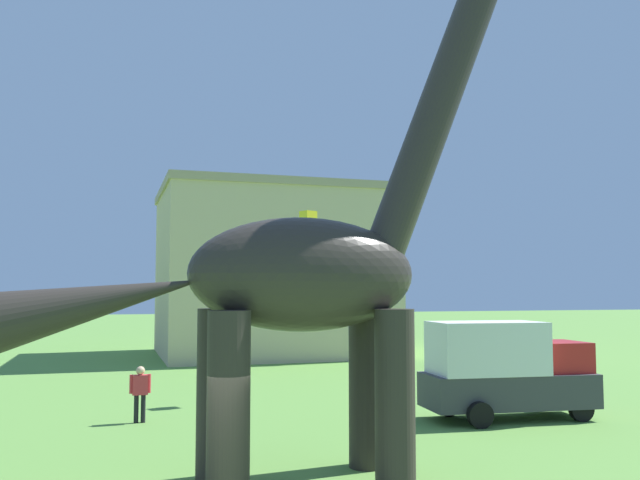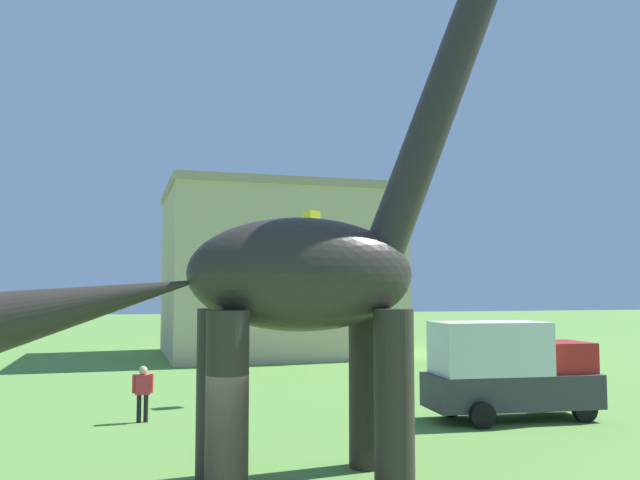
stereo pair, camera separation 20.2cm
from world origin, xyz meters
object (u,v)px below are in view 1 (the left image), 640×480
person_watching_child (525,381)px  person_strolling_adult (140,388)px  person_photographer (554,373)px  dinosaur_sculpture (301,274)px  kite_trailing (308,220)px  parked_box_truck (505,369)px

person_watching_child → person_strolling_adult: (-14.76, -0.68, 0.43)m
person_photographer → person_watching_child: bearing=129.1°
dinosaur_sculpture → person_strolling_adult: size_ratio=7.06×
person_photographer → kite_trailing: 11.80m
person_watching_child → person_strolling_adult: size_ratio=0.61×
parked_box_truck → person_photographer: parked_box_truck is taller
parked_box_truck → person_photographer: bearing=45.0°
parked_box_truck → kite_trailing: (-5.02, 6.10, 5.39)m
parked_box_truck → kite_trailing: bearing=134.8°
person_photographer → kite_trailing: kite_trailing is taller
person_watching_child → kite_trailing: kite_trailing is taller
dinosaur_sculpture → person_photographer: bearing=26.2°
parked_box_truck → person_strolling_adult: parked_box_truck is taller
dinosaur_sculpture → parked_box_truck: bearing=23.0°
person_watching_child → person_photographer: bearing=-26.4°
dinosaur_sculpture → parked_box_truck: 10.30m
dinosaur_sculpture → person_watching_child: size_ratio=11.64×
kite_trailing → dinosaur_sculpture: bearing=-106.9°
person_strolling_adult → person_photographer: (16.38, 1.04, -0.20)m
dinosaur_sculpture → person_strolling_adult: (-3.11, 8.11, -3.49)m
person_photographer → kite_trailing: size_ratio=1.98×
dinosaur_sculpture → person_strolling_adult: bearing=102.6°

